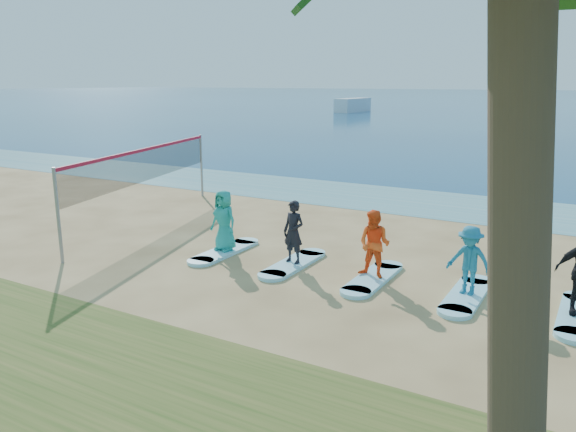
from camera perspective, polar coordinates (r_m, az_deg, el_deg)
The scene contains 12 objects.
ground at distance 13.13m, azimuth -0.77°, elevation -6.95°, with size 600.00×600.00×0.00m, color tan.
shallow_water at distance 22.46m, azimuth 13.08°, elevation 1.41°, with size 600.00×600.00×0.00m, color teal.
volleyball_net at distance 19.01m, azimuth -14.33°, elevation 4.99°, with size 2.40×8.79×2.50m.
boat_offshore_a at distance 87.51m, azimuth 6.59°, elevation 10.47°, with size 2.26×8.18×2.03m, color silver.
surfboard_0 at distance 15.53m, azimuth -6.45°, elevation -3.58°, with size 0.70×2.20×0.09m, color #9BE4F1.
student_0 at distance 15.29m, azimuth -6.53°, elevation -0.45°, with size 0.81×0.53×1.66m, color teal.
surfboard_1 at distance 14.40m, azimuth 0.56°, elevation -4.88°, with size 0.70×2.20×0.09m, color #9BE4F1.
student_1 at distance 14.15m, azimuth 0.56°, elevation -1.63°, with size 0.58×0.38×1.60m, color black.
surfboard_2 at distance 13.52m, azimuth 8.64°, elevation -6.28°, with size 0.70×2.20×0.09m, color #9BE4F1.
student_2 at distance 13.26m, azimuth 8.77°, elevation -2.83°, with size 0.78×0.61×1.61m, color #FF551A.
surfboard_3 at distance 12.96m, azimuth 17.68°, elevation -7.69°, with size 0.70×2.20×0.09m, color #9BE4F1.
student_3 at distance 12.70m, azimuth 17.94°, elevation -4.31°, with size 0.98×0.56×1.52m, color teal.
Camera 1 is at (6.30, -10.56, 4.60)m, focal length 35.00 mm.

